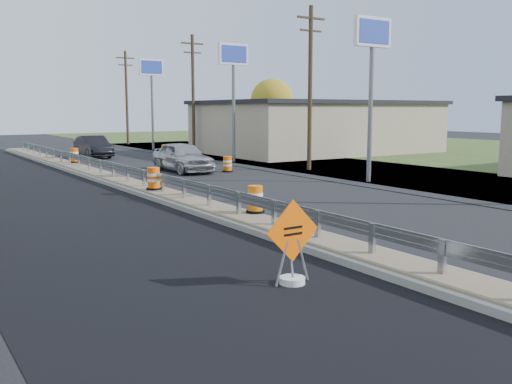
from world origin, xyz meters
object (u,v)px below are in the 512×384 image
barrel_median_near (255,200)px  caution_sign (292,263)px  barrel_median_mid (154,179)px  barrel_median_far (74,156)px  barrel_shoulder_mid (164,150)px  barrel_shoulder_near (227,164)px  car_dark_mid (93,147)px  car_silver (183,157)px

barrel_median_near → caution_sign: bearing=-116.6°
caution_sign → barrel_median_mid: bearing=78.9°
barrel_median_mid → barrel_median_far: bearing=87.4°
barrel_median_near → barrel_median_mid: 6.85m
barrel_median_mid → barrel_shoulder_mid: 21.00m
barrel_median_far → barrel_shoulder_near: 10.37m
barrel_median_far → barrel_shoulder_near: (6.45, -8.12, -0.24)m
car_dark_mid → barrel_median_mid: bearing=-99.3°
barrel_median_far → barrel_shoulder_near: bearing=-51.5°
barrel_median_far → car_dark_mid: bearing=63.1°
caution_sign → barrel_median_mid: (2.47, 13.03, 0.23)m
barrel_median_far → car_silver: 7.96m
barrel_median_mid → car_dark_mid: car_dark_mid is taller
barrel_median_far → barrel_shoulder_mid: 9.53m
barrel_median_far → barrel_median_mid: bearing=-92.6°
barrel_median_near → barrel_shoulder_mid: barrel_median_near is taller
barrel_median_far → car_silver: size_ratio=0.18×
barrel_median_far → barrel_median_near: bearing=-90.0°
car_silver → barrel_shoulder_mid: bearing=71.4°
barrel_median_far → barrel_shoulder_mid: size_ratio=1.07×
caution_sign → car_silver: bearing=69.8°
barrel_median_near → barrel_shoulder_near: bearing=63.5°
barrel_shoulder_mid → barrel_median_near: bearing=-107.7°
caution_sign → barrel_median_near: 6.95m
barrel_median_far → caution_sign: bearing=-96.5°
barrel_median_near → barrel_shoulder_near: 14.47m
caution_sign → car_dark_mid: size_ratio=0.36×
caution_sign → car_silver: caution_sign is taller
barrel_median_mid → car_dark_mid: size_ratio=0.19×
car_silver → car_dark_mid: bearing=96.0°
barrel_median_mid → barrel_shoulder_near: (7.09, 6.13, -0.25)m
barrel_median_far → car_dark_mid: 6.75m
barrel_median_mid → barrel_median_far: 14.26m
barrel_median_near → barrel_median_far: (0.00, 21.07, 0.02)m
barrel_median_near → barrel_median_mid: size_ratio=0.95×
barrel_median_mid → barrel_shoulder_near: 9.38m
caution_sign → barrel_median_far: 27.46m
barrel_median_mid → barrel_shoulder_near: barrel_median_mid is taller
caution_sign → car_dark_mid: (6.16, 33.30, 0.37)m
barrel_median_far → car_dark_mid: size_ratio=0.19×
barrel_shoulder_near → car_dark_mid: (-3.40, 14.14, 0.38)m
caution_sign → barrel_median_far: caution_sign is taller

